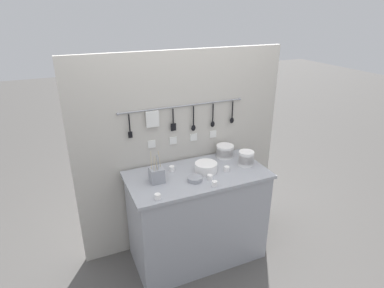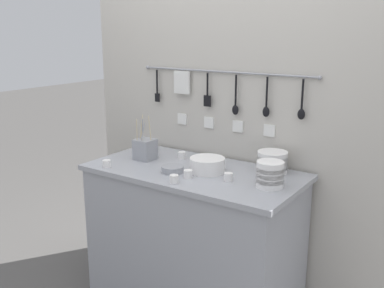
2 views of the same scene
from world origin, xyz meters
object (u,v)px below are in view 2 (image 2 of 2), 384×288
at_px(cutlery_caddy, 145,149).
at_px(plate_stack, 207,165).
at_px(bowl_stack_back_corner, 272,162).
at_px(bowl_stack_tall_left, 270,174).
at_px(cup_mid_row, 228,177).
at_px(cup_beside_plates, 174,179).
at_px(cup_edge_far, 107,164).
at_px(cup_by_caddy, 188,174).
at_px(steel_mixing_bowl, 172,169).
at_px(cup_centre, 182,155).

bearing_deg(cutlery_caddy, plate_stack, -0.39).
height_order(bowl_stack_back_corner, bowl_stack_tall_left, bowl_stack_tall_left).
height_order(bowl_stack_back_corner, cup_mid_row, bowl_stack_back_corner).
bearing_deg(bowl_stack_back_corner, cup_mid_row, -115.69).
bearing_deg(bowl_stack_back_corner, cup_beside_plates, -127.28).
xyz_separation_m(cup_beside_plates, cup_edge_far, (-0.49, -0.00, 0.00)).
xyz_separation_m(cutlery_caddy, cup_by_caddy, (0.43, -0.15, -0.04)).
height_order(bowl_stack_tall_left, cup_by_caddy, bowl_stack_tall_left).
bearing_deg(bowl_stack_tall_left, steel_mixing_bowl, -171.53).
bearing_deg(cup_beside_plates, cutlery_caddy, 147.98).
bearing_deg(plate_stack, bowl_stack_tall_left, -4.44).
distance_m(bowl_stack_tall_left, cup_mid_row, 0.23).
relative_size(cutlery_caddy, cup_mid_row, 5.80).
height_order(cup_centre, cup_beside_plates, same).
bearing_deg(cup_by_caddy, plate_stack, 77.31).
distance_m(bowl_stack_back_corner, plate_stack, 0.37).
bearing_deg(steel_mixing_bowl, cup_beside_plates, -50.75).
xyz_separation_m(bowl_stack_back_corner, cutlery_caddy, (-0.77, -0.20, 0.01)).
relative_size(cup_mid_row, cup_edge_far, 1.00).
distance_m(plate_stack, cup_edge_far, 0.60).
xyz_separation_m(cutlery_caddy, cup_centre, (0.18, 0.13, -0.04)).
xyz_separation_m(bowl_stack_back_corner, cup_edge_far, (-0.84, -0.46, -0.04)).
bearing_deg(plate_stack, cup_edge_far, -154.55).
relative_size(bowl_stack_back_corner, cup_beside_plates, 3.55).
bearing_deg(bowl_stack_tall_left, cutlery_caddy, 177.73).
height_order(bowl_stack_tall_left, steel_mixing_bowl, bowl_stack_tall_left).
distance_m(bowl_stack_back_corner, cup_by_caddy, 0.49).
distance_m(bowl_stack_tall_left, cup_beside_plates, 0.50).
distance_m(bowl_stack_tall_left, steel_mixing_bowl, 0.57).
bearing_deg(cup_by_caddy, steel_mixing_bowl, 166.47).
distance_m(plate_stack, cutlery_caddy, 0.46).
bearing_deg(plate_stack, cup_centre, 153.39).
xyz_separation_m(bowl_stack_back_corner, cup_centre, (-0.58, -0.07, -0.04)).
xyz_separation_m(cup_beside_plates, cup_mid_row, (0.22, 0.19, 0.00)).
bearing_deg(plate_stack, bowl_stack_back_corner, 33.87).
height_order(plate_stack, cup_by_caddy, plate_stack).
height_order(cup_by_caddy, cup_mid_row, same).
bearing_deg(cup_centre, cup_by_caddy, -49.41).
relative_size(cup_beside_plates, cup_by_caddy, 1.00).
relative_size(bowl_stack_back_corner, cup_by_caddy, 3.55).
height_order(cup_centre, cup_edge_far, same).
height_order(cup_beside_plates, cup_by_caddy, same).
height_order(plate_stack, cup_mid_row, plate_stack).
bearing_deg(steel_mixing_bowl, cup_by_caddy, -13.53).
bearing_deg(cup_edge_far, cup_beside_plates, 0.01).
xyz_separation_m(bowl_stack_tall_left, cup_beside_plates, (-0.44, -0.23, -0.05)).
relative_size(cup_by_caddy, cup_mid_row, 1.00).
bearing_deg(cup_by_caddy, cup_beside_plates, -96.60).
bearing_deg(cutlery_caddy, bowl_stack_tall_left, -2.27).
relative_size(bowl_stack_tall_left, cup_mid_row, 2.95).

